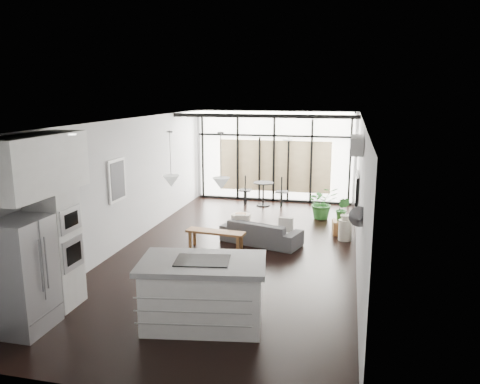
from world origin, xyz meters
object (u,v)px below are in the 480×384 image
at_px(tv, 357,189).
at_px(console_bench, 216,240).
at_px(sofa, 261,228).
at_px(fridge, 24,276).
at_px(pouf, 241,222).
at_px(milk_can, 345,228).
at_px(island, 203,293).

bearing_deg(tv, console_bench, -162.01).
bearing_deg(tv, sofa, -171.06).
distance_m(fridge, console_bench, 4.37).
bearing_deg(console_bench, pouf, 88.51).
bearing_deg(fridge, console_bench, 67.34).
height_order(sofa, console_bench, sofa).
bearing_deg(console_bench, sofa, 40.73).
xyz_separation_m(milk_can, tv, (0.21, -0.34, 1.00)).
distance_m(fridge, milk_can, 6.91).
xyz_separation_m(pouf, milk_can, (2.55, -0.30, 0.11)).
relative_size(fridge, sofa, 0.91).
relative_size(island, fridge, 1.10).
bearing_deg(milk_can, fridge, -129.76).
bearing_deg(island, tv, 53.22).
xyz_separation_m(fridge, sofa, (2.56, 4.63, -0.47)).
xyz_separation_m(fridge, milk_can, (4.40, 5.29, -0.53)).
bearing_deg(tv, island, -117.36).
relative_size(fridge, tv, 1.50).
height_order(sofa, pouf, sofa).
height_order(island, console_bench, island).
bearing_deg(sofa, pouf, -36.88).
relative_size(console_bench, tv, 1.18).
relative_size(milk_can, tv, 0.55).
relative_size(island, console_bench, 1.40).
bearing_deg(pouf, sofa, -54.28).
bearing_deg(tv, pouf, 166.77).
distance_m(fridge, tv, 6.78).
bearing_deg(milk_can, console_bench, -154.59).
bearing_deg(island, pouf, 87.21).
distance_m(console_bench, tv, 3.28).
relative_size(sofa, tv, 1.65).
distance_m(sofa, pouf, 1.21).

